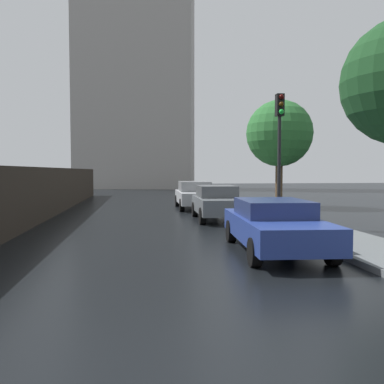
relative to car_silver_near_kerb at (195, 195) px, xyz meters
The scene contains 7 objects.
ground 17.69m from the car_silver_near_kerb, 97.81° to the right, with size 120.00×120.00×0.00m, color black.
car_silver_near_kerb is the anchor object (origin of this frame).
car_blue_far_ahead 11.69m from the car_silver_near_kerb, 88.07° to the right, with size 2.09×4.62×1.27m.
car_grey_behind_camera 5.07m from the car_silver_near_kerb, 87.43° to the right, with size 1.84×4.01×1.39m.
traffic_light 8.36m from the car_silver_near_kerb, 76.30° to the right, with size 0.26×0.39×4.48m.
street_tree_mid 5.67m from the car_silver_near_kerb, ahead, with size 3.58×3.58×5.81m.
distant_tower 31.17m from the car_silver_near_kerb, 97.10° to the left, with size 13.99×8.52×37.96m.
Camera 1 is at (-0.49, -3.82, 1.99)m, focal length 38.21 mm.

